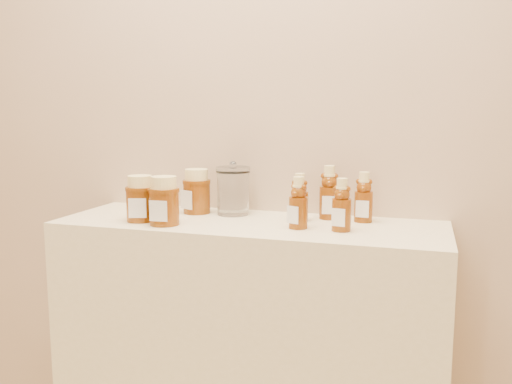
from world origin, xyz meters
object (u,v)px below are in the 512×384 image
(display_table, at_px, (249,359))
(bear_bottle_back_left, at_px, (300,194))
(bear_bottle_front_left, at_px, (298,199))
(honey_jar_left, at_px, (140,198))
(glass_canister, at_px, (233,189))

(display_table, bearing_deg, bear_bottle_back_left, 24.18)
(display_table, height_order, bear_bottle_front_left, bear_bottle_front_left)
(bear_bottle_back_left, height_order, honey_jar_left, bear_bottle_back_left)
(honey_jar_left, xyz_separation_m, glass_canister, (0.24, 0.19, 0.01))
(bear_bottle_front_left, height_order, glass_canister, same)
(display_table, height_order, honey_jar_left, honey_jar_left)
(bear_bottle_front_left, bearing_deg, display_table, -172.20)
(display_table, distance_m, glass_canister, 0.55)
(display_table, xyz_separation_m, honey_jar_left, (-0.33, -0.08, 0.52))
(bear_bottle_front_left, bearing_deg, bear_bottle_back_left, 122.86)
(honey_jar_left, bearing_deg, glass_canister, 21.20)
(honey_jar_left, height_order, glass_canister, glass_canister)
(display_table, relative_size, glass_canister, 6.93)
(bear_bottle_front_left, distance_m, glass_canister, 0.29)
(display_table, relative_size, bear_bottle_back_left, 7.10)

